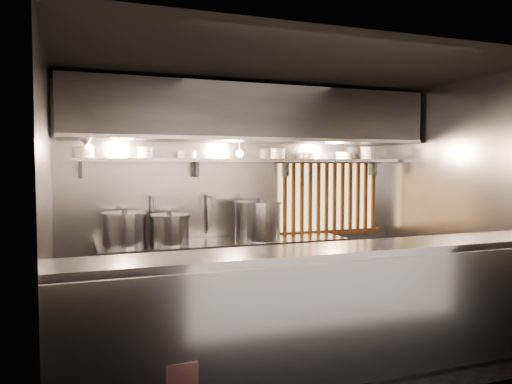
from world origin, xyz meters
TOP-DOWN VIEW (x-y plane):
  - floor at (0.00, 0.00)m, footprint 4.50×4.50m
  - ceiling at (0.00, 0.00)m, footprint 4.50×4.50m
  - wall_back at (0.00, 1.50)m, footprint 4.50×0.00m
  - wall_left at (-2.25, 0.00)m, footprint 0.00×3.00m
  - wall_right at (2.25, 0.00)m, footprint 0.00×3.00m
  - serving_counter at (0.00, -0.96)m, footprint 4.50×0.56m
  - cooking_bench at (-0.30, 1.13)m, footprint 3.00×0.70m
  - bowl_shelf at (0.00, 1.32)m, footprint 4.40×0.34m
  - exhaust_hood at (0.00, 1.10)m, footprint 4.40×0.81m
  - wood_screen at (1.30, 1.45)m, footprint 1.56×0.09m
  - faucet_left at (-1.15, 1.37)m, footprint 0.04×0.30m
  - faucet_right at (-0.45, 1.37)m, footprint 0.04×0.30m
  - heat_lamp at (-1.90, 0.85)m, footprint 0.25×0.35m
  - pendant_bulb at (-0.10, 1.20)m, footprint 0.09×0.09m
  - stock_pot_left at (-1.49, 1.15)m, footprint 0.62×0.62m
  - stock_pot_mid at (-0.99, 1.09)m, footprint 0.52×0.52m
  - stock_pot_right at (0.10, 1.09)m, footprint 0.68×0.68m
  - bowl_stack_0 at (-1.91, 1.32)m, footprint 0.24×0.24m
  - bowl_stack_1 at (-1.23, 1.32)m, footprint 0.20×0.20m
  - bowl_stack_2 at (-0.73, 1.32)m, footprint 0.24×0.24m
  - bowl_stack_3 at (0.46, 1.32)m, footprint 0.20×0.20m
  - bowl_stack_4 at (0.92, 1.32)m, footprint 0.20×0.20m
  - bowl_stack_5 at (1.43, 1.32)m, footprint 0.22×0.22m
  - bowl_stack_6 at (1.81, 1.32)m, footprint 0.20×0.20m

SIDE VIEW (x-z plane):
  - floor at x=0.00m, z-range 0.00..0.00m
  - cooking_bench at x=-0.30m, z-range 0.00..0.90m
  - serving_counter at x=0.00m, z-range 0.00..1.13m
  - stock_pot_mid at x=-0.99m, z-range 0.88..1.27m
  - stock_pot_left at x=-1.49m, z-range 0.88..1.31m
  - stock_pot_right at x=0.10m, z-range 0.88..1.40m
  - faucet_left at x=-1.15m, z-range 1.06..1.56m
  - faucet_right at x=-0.45m, z-range 1.06..1.56m
  - wood_screen at x=1.30m, z-range 0.86..1.90m
  - wall_back at x=0.00m, z-range -0.85..3.65m
  - wall_left at x=-2.25m, z-range -0.10..2.90m
  - wall_right at x=2.25m, z-range -0.10..2.90m
  - bowl_shelf at x=0.00m, z-range 1.86..1.90m
  - bowl_stack_2 at x=-0.73m, z-range 1.90..1.99m
  - bowl_stack_5 at x=1.43m, z-range 1.90..1.99m
  - bowl_stack_4 at x=0.92m, z-range 1.90..1.99m
  - pendant_bulb at x=-0.10m, z-range 1.87..2.05m
  - bowl_stack_0 at x=-1.91m, z-range 1.90..2.03m
  - bowl_stack_1 at x=-1.23m, z-range 1.90..2.03m
  - bowl_stack_3 at x=0.46m, z-range 1.90..2.03m
  - bowl_stack_6 at x=1.81m, z-range 1.90..2.07m
  - heat_lamp at x=-1.90m, z-range 1.97..2.17m
  - exhaust_hood at x=0.00m, z-range 2.10..2.75m
  - ceiling at x=0.00m, z-range 2.80..2.80m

